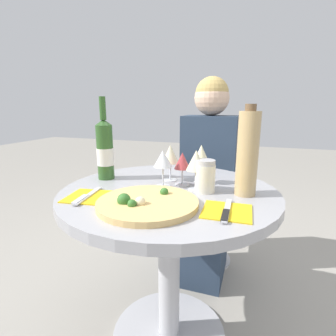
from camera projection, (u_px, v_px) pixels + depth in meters
ground_plane at (169, 334)px, 1.20m from camera, size 12.00×12.00×0.00m
dining_table at (169, 230)px, 1.08m from camera, size 0.85×0.85×0.70m
chair_behind_diner at (209, 199)px, 1.75m from camera, size 0.36×0.36×0.84m
seated_diner at (206, 184)px, 1.59m from camera, size 0.32×0.46×1.19m
pizza_large at (147, 203)px, 0.86m from camera, size 0.33×0.33×0.05m
wine_bottle at (105, 150)px, 1.15m from camera, size 0.07×0.07×0.36m
tall_carafe at (247, 153)px, 0.93m from camera, size 0.08×0.08×0.33m
sugar_shaker at (205, 176)px, 0.99m from camera, size 0.08×0.08×0.12m
wine_glass_front_left at (163, 160)px, 1.04m from camera, size 0.08×0.08×0.15m
wine_glass_back_right at (201, 155)px, 1.08m from camera, size 0.07×0.07×0.16m
wine_glass_front_right at (196, 161)px, 1.00m from camera, size 0.08×0.08×0.16m
wine_glass_back_left at (170, 155)px, 1.13m from camera, size 0.07×0.07×0.16m
wine_glass_center at (182, 162)px, 1.07m from camera, size 0.07×0.07×0.14m
place_setting_left at (88, 196)px, 0.94m from camera, size 0.17×0.19×0.01m
place_setting_right at (227, 211)px, 0.81m from camera, size 0.15×0.19×0.01m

